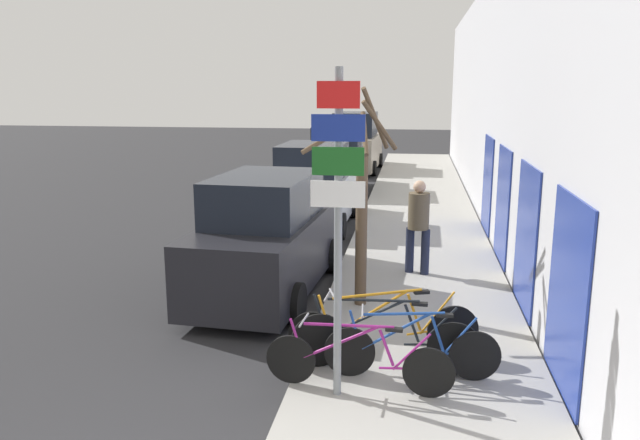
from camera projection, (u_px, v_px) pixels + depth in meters
name	position (u px, v px, depth m)	size (l,w,h in m)	color
ground_plane	(313.00, 239.00, 15.36)	(80.00, 80.00, 0.00)	#28282B
sidewalk_curb	(419.00, 216.00, 17.66)	(3.20, 32.00, 0.15)	#9E9B93
building_facade	(489.00, 104.00, 16.67)	(0.23, 32.00, 6.50)	#BCBCC1
signpost	(338.00, 214.00, 6.88)	(0.60, 0.11, 3.76)	gray
bicycle_0	(358.00, 361.00, 7.37)	(2.26, 0.44, 0.85)	black
bicycle_1	(412.00, 350.00, 7.67)	(2.17, 0.44, 0.88)	black
bicycle_2	(383.00, 338.00, 7.94)	(2.49, 0.44, 0.95)	black
bicycle_3	(387.00, 332.00, 8.12)	(2.41, 0.84, 0.99)	black
parked_car_0	(268.00, 239.00, 11.23)	(2.22, 4.78, 2.18)	black
parked_car_1	(314.00, 189.00, 16.53)	(2.07, 4.31, 2.23)	#B2B7BC
parked_car_2	(338.00, 162.00, 21.80)	(2.02, 4.47, 2.35)	#51565B
parked_car_3	(356.00, 145.00, 27.40)	(2.21, 4.83, 2.57)	gray
pedestrian_near	(418.00, 220.00, 11.88)	(0.46, 0.40, 1.81)	#1E2338
street_tree	(362.00, 209.00, 10.04)	(1.47, 1.28, 3.54)	brown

